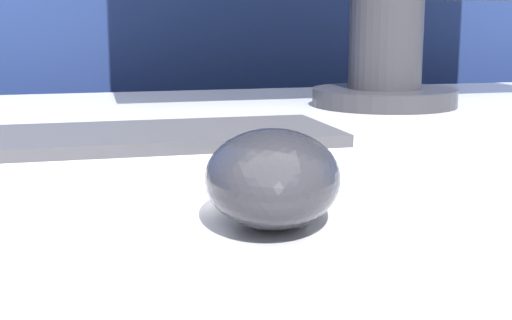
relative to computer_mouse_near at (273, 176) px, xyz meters
The scene contains 3 objects.
partition_panel 0.80m from the computer_mouse_near, 91.41° to the left, with size 5.00×0.03×1.47m.
computer_mouse_near is the anchor object (origin of this frame).
keyboard 0.19m from the computer_mouse_near, 127.98° to the left, with size 0.43×0.12×0.02m.
Camera 1 is at (-0.07, -0.54, 0.81)m, focal length 50.00 mm.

